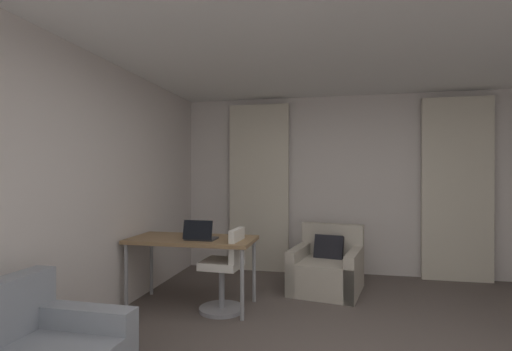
% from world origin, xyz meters
% --- Properties ---
extents(wall_window, '(5.12, 0.06, 2.60)m').
position_xyz_m(wall_window, '(0.00, 3.03, 1.30)').
color(wall_window, silver).
rests_on(wall_window, ground).
extents(wall_left, '(0.06, 6.12, 2.60)m').
position_xyz_m(wall_left, '(-2.53, 0.00, 1.30)').
color(wall_left, silver).
rests_on(wall_left, ground).
extents(ceiling, '(5.12, 6.12, 0.06)m').
position_xyz_m(ceiling, '(0.00, 0.00, 2.63)').
color(ceiling, white).
rests_on(ceiling, wall_left).
extents(curtain_left_panel, '(0.90, 0.06, 2.50)m').
position_xyz_m(curtain_left_panel, '(-1.38, 2.90, 1.25)').
color(curtain_left_panel, beige).
rests_on(curtain_left_panel, ground).
extents(curtain_right_panel, '(0.90, 0.06, 2.50)m').
position_xyz_m(curtain_right_panel, '(1.38, 2.90, 1.25)').
color(curtain_right_panel, beige).
rests_on(curtain_right_panel, ground).
extents(armchair, '(0.95, 0.99, 0.80)m').
position_xyz_m(armchair, '(-0.34, 2.11, 0.26)').
color(armchair, '#B2A899').
rests_on(armchair, ground).
extents(desk, '(1.37, 0.67, 0.75)m').
position_xyz_m(desk, '(-1.79, 1.23, 0.69)').
color(desk, olive).
rests_on(desk, ground).
extents(desk_chair, '(0.48, 0.48, 0.88)m').
position_xyz_m(desk_chair, '(-1.39, 1.15, 0.39)').
color(desk_chair, gray).
rests_on(desk_chair, ground).
extents(laptop, '(0.33, 0.25, 0.22)m').
position_xyz_m(laptop, '(-1.66, 1.13, 0.80)').
color(laptop, '#2D2D33').
rests_on(laptop, desk).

